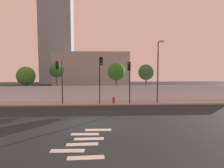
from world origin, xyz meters
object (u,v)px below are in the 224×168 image
Objects in this scene: roadside_tree_leftmost at (26,76)px; roadside_tree_midright at (116,72)px; fire_hydrant at (114,100)px; roadside_tree_midleft at (56,71)px; roadside_tree_rightmost at (146,72)px; traffic_light_center at (60,73)px; traffic_light_left at (129,74)px; street_lamp_curbside at (158,67)px; traffic_light_right at (100,70)px.

roadside_tree_midright is (11.49, -0.00, 0.51)m from roadside_tree_leftmost.
roadside_tree_midleft is at bearing 153.21° from fire_hydrant.
roadside_tree_rightmost is at bearing 0.00° from roadside_tree_midright.
fire_hydrant is (5.84, 0.56, -3.07)m from traffic_light_center.
traffic_light_left is 0.98× the size of roadside_tree_midright.
fire_hydrant is at bearing -18.13° from roadside_tree_leftmost.
fire_hydrant is 0.16× the size of roadside_tree_midright.
traffic_light_center is 0.69× the size of street_lamp_curbside.
traffic_light_right is at bearing -23.55° from roadside_tree_leftmost.
fire_hydrant is at bearing -26.79° from roadside_tree_midleft.
roadside_tree_rightmost is (4.44, 3.58, 2.98)m from fire_hydrant.
traffic_light_right is 6.55m from street_lamp_curbside.
traffic_light_left reaches higher than roadside_tree_leftmost.
traffic_light_center reaches higher than roadside_tree_rightmost.
roadside_tree_leftmost is at bearing 140.86° from traffic_light_center.
roadside_tree_midleft is at bearing 106.73° from traffic_light_center.
fire_hydrant is at bearing -179.48° from street_lamp_curbside.
roadside_tree_rightmost is (-0.60, 3.53, -0.72)m from street_lamp_curbside.
street_lamp_curbside is at bearing 5.15° from traffic_light_right.
traffic_light_left reaches higher than roadside_tree_midleft.
traffic_light_center is 4.32m from roadside_tree_midleft.
street_lamp_curbside reaches higher than fire_hydrant.
roadside_tree_midleft is (3.84, -0.00, 0.69)m from roadside_tree_leftmost.
traffic_light_left is 1.02× the size of roadside_tree_rightmost.
street_lamp_curbside is (3.35, 0.59, 0.70)m from traffic_light_left.
traffic_light_right reaches higher than roadside_tree_leftmost.
fire_hydrant is 6.44m from roadside_tree_rightmost.
roadside_tree_midleft is (-8.78, 4.12, 0.23)m from traffic_light_left.
street_lamp_curbside is 6.26m from fire_hydrant.
street_lamp_curbside reaches higher than traffic_light_center.
roadside_tree_leftmost is 0.90× the size of roadside_tree_midleft.
roadside_tree_leftmost is (-5.08, 4.14, -0.53)m from traffic_light_center.
street_lamp_curbside is 9.01× the size of fire_hydrant.
roadside_tree_midleft reaches higher than roadside_tree_rightmost.
traffic_light_center reaches higher than fire_hydrant.
traffic_light_right is at bearing -174.85° from street_lamp_curbside.
roadside_tree_midleft is at bearing 163.77° from street_lamp_curbside.
traffic_light_center reaches higher than roadside_tree_leftmost.
fire_hydrant is (1.47, 0.54, -3.36)m from traffic_light_right.
traffic_light_right reaches higher than roadside_tree_midright.
traffic_light_left is 0.67× the size of street_lamp_curbside.
roadside_tree_leftmost is 3.90m from roadside_tree_midleft.
roadside_tree_midleft reaches higher than fire_hydrant.
roadside_tree_leftmost is at bearing 180.00° from roadside_tree_midleft.
traffic_light_right reaches higher than traffic_light_center.
traffic_light_left is at bearing -18.07° from roadside_tree_leftmost.
street_lamp_curbside is at bearing -38.24° from roadside_tree_midright.
traffic_light_left is at bearing -170.08° from street_lamp_curbside.
fire_hydrant is 0.16× the size of roadside_tree_midleft.
traffic_light_center is at bearing -179.85° from traffic_light_left.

